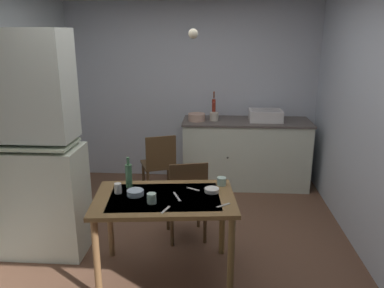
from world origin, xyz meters
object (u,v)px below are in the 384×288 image
object	(u,v)px
hutch_cabinet	(35,155)
serving_bowl_wide	(135,193)
chair_by_counter	(159,164)
mixing_bowl_counter	(197,117)
dining_table	(165,207)
glass_bottle	(129,175)
sink_basin	(265,115)
chair_far_side	(187,197)
teacup_cream	(118,188)
hand_pump	(214,107)

from	to	relation	value
hutch_cabinet	serving_bowl_wide	distance (m)	1.07
chair_by_counter	mixing_bowl_counter	bearing A→B (deg)	49.45
mixing_bowl_counter	serving_bowl_wide	xyz separation A→B (m)	(-0.41, -2.11, -0.21)
hutch_cabinet	dining_table	distance (m)	1.34
chair_by_counter	glass_bottle	xyz separation A→B (m)	(-0.06, -1.41, 0.39)
dining_table	chair_by_counter	bearing A→B (deg)	100.30
hutch_cabinet	mixing_bowl_counter	bearing A→B (deg)	51.86
sink_basin	chair_far_side	xyz separation A→B (m)	(-0.95, -1.56, -0.54)
mixing_bowl_counter	teacup_cream	world-z (taller)	mixing_bowl_counter
hutch_cabinet	dining_table	size ratio (longest dim) A/B	1.69
mixing_bowl_counter	dining_table	bearing A→B (deg)	-94.29
mixing_bowl_counter	teacup_cream	size ratio (longest dim) A/B	2.59
sink_basin	chair_far_side	bearing A→B (deg)	-121.40
chair_by_counter	sink_basin	bearing A→B (deg)	22.56
dining_table	serving_bowl_wide	distance (m)	0.28
chair_far_side	teacup_cream	world-z (taller)	chair_far_side
dining_table	glass_bottle	distance (m)	0.45
teacup_cream	glass_bottle	world-z (taller)	glass_bottle
hutch_cabinet	mixing_bowl_counter	distance (m)	2.30
sink_basin	dining_table	xyz separation A→B (m)	(-1.09, -2.17, -0.36)
sink_basin	glass_bottle	xyz separation A→B (m)	(-1.44, -1.98, -0.15)
hand_pump	dining_table	bearing A→B (deg)	-99.95
dining_table	teacup_cream	size ratio (longest dim) A/B	14.06
dining_table	sink_basin	bearing A→B (deg)	63.27
teacup_cream	dining_table	bearing A→B (deg)	-6.82
teacup_cream	glass_bottle	distance (m)	0.17
sink_basin	chair_by_counter	size ratio (longest dim) A/B	0.50
hutch_cabinet	chair_far_side	distance (m)	1.52
chair_by_counter	teacup_cream	size ratio (longest dim) A/B	9.76
sink_basin	teacup_cream	size ratio (longest dim) A/B	4.89
hand_pump	chair_far_side	bearing A→B (deg)	-98.77
chair_by_counter	teacup_cream	distance (m)	1.59
glass_bottle	chair_by_counter	bearing A→B (deg)	87.70
hutch_cabinet	hand_pump	distance (m)	2.52
chair_by_counter	teacup_cream	bearing A→B (deg)	-94.52
serving_bowl_wide	teacup_cream	xyz separation A→B (m)	(-0.16, 0.03, 0.02)
serving_bowl_wide	hutch_cabinet	bearing A→B (deg)	163.33
dining_table	serving_bowl_wide	bearing A→B (deg)	176.71
teacup_cream	serving_bowl_wide	bearing A→B (deg)	-12.35
sink_basin	chair_by_counter	xyz separation A→B (m)	(-1.38, -0.58, -0.53)
dining_table	serving_bowl_wide	size ratio (longest dim) A/B	8.78
chair_by_counter	serving_bowl_wide	size ratio (longest dim) A/B	6.10
hutch_cabinet	serving_bowl_wide	world-z (taller)	hutch_cabinet
hutch_cabinet	sink_basin	bearing A→B (deg)	38.27
chair_far_side	chair_by_counter	xyz separation A→B (m)	(-0.43, 0.99, 0.00)
chair_far_side	glass_bottle	bearing A→B (deg)	-139.19
chair_by_counter	serving_bowl_wide	xyz separation A→B (m)	(0.04, -1.58, 0.30)
mixing_bowl_counter	serving_bowl_wide	bearing A→B (deg)	-101.08
hutch_cabinet	chair_far_side	bearing A→B (deg)	11.92
hand_pump	mixing_bowl_counter	distance (m)	0.28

